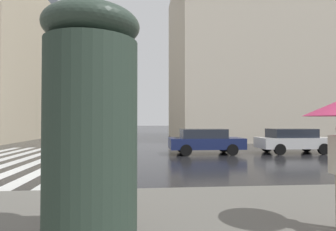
% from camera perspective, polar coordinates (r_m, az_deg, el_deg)
% --- Properties ---
extents(ground_plane, '(220.00, 220.00, 0.00)m').
position_cam_1_polar(ground_plane, '(11.23, -27.34, -10.45)').
color(ground_plane, black).
extents(zebra_crossing, '(13.00, 6.50, 0.01)m').
position_cam_1_polar(zebra_crossing, '(15.47, -26.96, -7.85)').
color(zebra_crossing, silver).
rests_on(zebra_crossing, ground_plane).
extents(haussmann_block_corner, '(14.84, 24.94, 20.66)m').
position_cam_1_polar(haussmann_block_corner, '(35.06, 22.61, 12.58)').
color(haussmann_block_corner, beige).
rests_on(haussmann_block_corner, ground_plane).
extents(billboard_column, '(1.25, 1.25, 3.19)m').
position_cam_1_polar(billboard_column, '(3.84, -15.08, -1.84)').
color(billboard_column, '#28382D').
rests_on(billboard_column, sidewalk_pavement).
extents(car_white, '(1.85, 4.10, 1.41)m').
position_cam_1_polar(car_white, '(17.97, 23.70, -4.52)').
color(car_white, silver).
rests_on(car_white, ground_plane).
extents(car_navy, '(1.85, 4.10, 1.41)m').
position_cam_1_polar(car_navy, '(16.16, 7.44, -5.00)').
color(car_navy, navy).
rests_on(car_navy, ground_plane).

